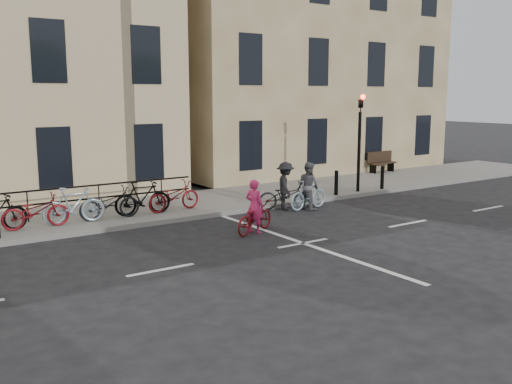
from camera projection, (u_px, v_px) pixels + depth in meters
ground at (303, 243)px, 14.69m from camera, size 120.00×120.00×0.00m
sidewalk at (76, 218)px, 17.33m from camera, size 46.00×4.00×0.15m
building_east at (281, 48)px, 29.23m from camera, size 14.00×10.00×12.00m
traffic_light at (360, 131)px, 21.26m from camera, size 0.18×0.30×3.90m
bollard_east at (336, 183)px, 20.83m from camera, size 0.14×0.14×0.90m
bollard_west at (382, 177)px, 22.17m from camera, size 0.14×0.14×0.90m
bench at (381, 161)px, 26.99m from camera, size 1.60×0.41×0.97m
parked_bikes at (73, 206)px, 16.26m from camera, size 8.30×1.23×1.05m
cyclist_pink at (254, 214)px, 15.75m from camera, size 1.78×1.23×1.50m
cyclist_grey at (309, 190)px, 18.95m from camera, size 1.68×0.83×1.59m
cyclist_dark at (285, 191)px, 18.87m from camera, size 1.88×1.38×1.60m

